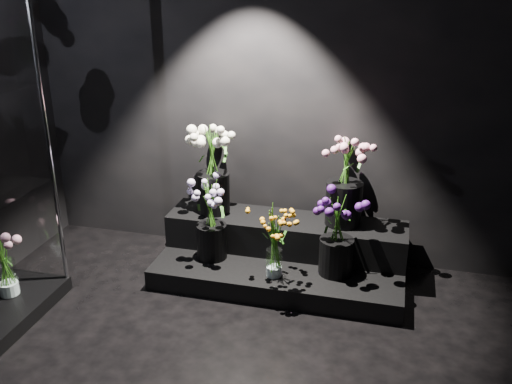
% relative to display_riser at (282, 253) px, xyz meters
% --- Properties ---
extents(wall_back, '(4.00, 0.00, 4.00)m').
position_rel_display_riser_xyz_m(wall_back, '(-0.15, 0.38, 1.23)').
color(wall_back, black).
rests_on(wall_back, floor).
extents(display_riser, '(1.89, 0.84, 0.42)m').
position_rel_display_riser_xyz_m(display_riser, '(0.00, 0.00, 0.00)').
color(display_riser, black).
rests_on(display_riser, floor).
extents(bouquet_orange_bells, '(0.35, 0.35, 0.55)m').
position_rel_display_riser_xyz_m(bouquet_orange_bells, '(0.01, -0.33, 0.27)').
color(bouquet_orange_bells, white).
rests_on(bouquet_orange_bells, display_riser).
extents(bouquet_lilac, '(0.43, 0.43, 0.64)m').
position_rel_display_riser_xyz_m(bouquet_lilac, '(-0.53, -0.16, 0.34)').
color(bouquet_lilac, black).
rests_on(bouquet_lilac, display_riser).
extents(bouquet_purple, '(0.37, 0.37, 0.61)m').
position_rel_display_riser_xyz_m(bouquet_purple, '(0.44, -0.17, 0.32)').
color(bouquet_purple, black).
rests_on(bouquet_purple, display_riser).
extents(bouquet_cream_roses, '(0.48, 0.48, 0.72)m').
position_rel_display_riser_xyz_m(bouquet_cream_roses, '(-0.60, 0.12, 0.66)').
color(bouquet_cream_roses, black).
rests_on(bouquet_cream_roses, display_riser).
extents(bouquet_pink_roses, '(0.39, 0.39, 0.69)m').
position_rel_display_riser_xyz_m(bouquet_pink_roses, '(0.44, 0.14, 0.63)').
color(bouquet_pink_roses, black).
rests_on(bouquet_pink_roses, display_riser).
extents(bouquet_case_base_pink, '(0.42, 0.42, 0.49)m').
position_rel_display_riser_xyz_m(bouquet_case_base_pink, '(-1.78, -0.96, 0.19)').
color(bouquet_case_base_pink, white).
rests_on(bouquet_case_base_pink, display_case).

